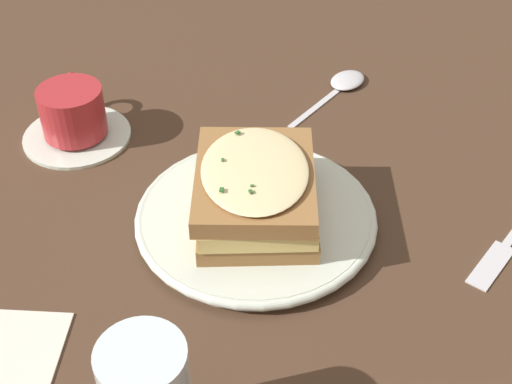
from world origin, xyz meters
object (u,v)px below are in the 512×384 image
object	(u,v)px
dinner_plate	(256,218)
teacup_with_saucer	(74,117)
sandwich	(256,190)
fork	(506,245)
spoon	(344,83)

from	to	relation	value
dinner_plate	teacup_with_saucer	bearing A→B (deg)	152.44
dinner_plate	sandwich	xyz separation A→B (m)	(-0.00, -0.00, 0.04)
dinner_plate	fork	distance (m)	0.26
fork	spoon	distance (m)	0.34
teacup_with_saucer	spoon	distance (m)	0.36
teacup_with_saucer	fork	world-z (taller)	teacup_with_saucer
fork	teacup_with_saucer	bearing A→B (deg)	16.34
spoon	sandwich	bearing A→B (deg)	-75.62
teacup_with_saucer	dinner_plate	bearing A→B (deg)	-135.94
dinner_plate	spoon	distance (m)	0.30
fork	spoon	world-z (taller)	spoon
sandwich	fork	distance (m)	0.26
fork	spoon	xyz separation A→B (m)	(-0.18, 0.28, 0.00)
teacup_with_saucer	fork	size ratio (longest dim) A/B	0.79
dinner_plate	teacup_with_saucer	size ratio (longest dim) A/B	1.89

